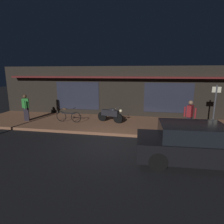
# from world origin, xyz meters

# --- Properties ---
(ground_plane) EXTENTS (60.00, 60.00, 0.00)m
(ground_plane) POSITION_xyz_m (0.00, 0.00, 0.00)
(ground_plane) COLOR black
(sidewalk_slab) EXTENTS (18.00, 4.00, 0.15)m
(sidewalk_slab) POSITION_xyz_m (0.00, 3.00, 0.07)
(sidewalk_slab) COLOR brown
(sidewalk_slab) RESTS_ON ground_plane
(storefront_building) EXTENTS (18.00, 3.30, 3.60)m
(storefront_building) POSITION_xyz_m (0.00, 6.39, 1.80)
(storefront_building) COLOR black
(storefront_building) RESTS_ON ground_plane
(motorcycle) EXTENTS (1.66, 0.72, 0.97)m
(motorcycle) POSITION_xyz_m (-0.39, 3.10, 0.65)
(motorcycle) COLOR black
(motorcycle) RESTS_ON sidewalk_slab
(bicycle_parked) EXTENTS (1.66, 0.42, 0.91)m
(bicycle_parked) POSITION_xyz_m (-2.97, 2.68, 0.51)
(bicycle_parked) COLOR black
(bicycle_parked) RESTS_ON sidewalk_slab
(person_photographer) EXTENTS (0.44, 0.59, 1.67)m
(person_photographer) POSITION_xyz_m (-5.72, 2.49, 1.03)
(person_photographer) COLOR #28232D
(person_photographer) RESTS_ON sidewalk_slab
(person_bystander) EXTENTS (0.57, 0.44, 1.67)m
(person_bystander) POSITION_xyz_m (3.91, 1.79, 1.03)
(person_bystander) COLOR #28232D
(person_bystander) RESTS_ON sidewalk_slab
(sign_post) EXTENTS (0.44, 0.09, 2.40)m
(sign_post) POSITION_xyz_m (5.33, 2.68, 1.51)
(sign_post) COLOR #47474C
(sign_post) RESTS_ON sidewalk_slab
(parked_car_near) EXTENTS (4.16, 1.92, 1.42)m
(parked_car_near) POSITION_xyz_m (3.45, -1.19, 0.70)
(parked_car_near) COLOR black
(parked_car_near) RESTS_ON ground_plane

